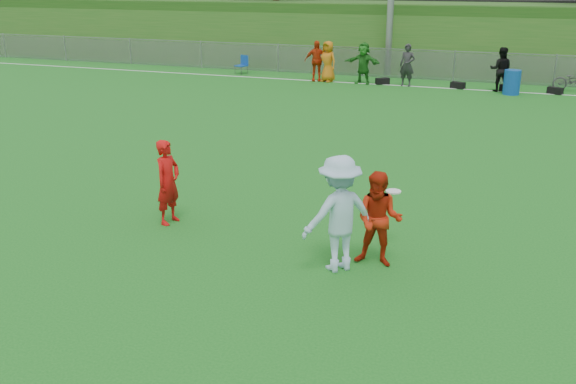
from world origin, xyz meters
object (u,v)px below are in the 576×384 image
at_px(player_red_center, 379,220).
at_px(player_blue, 339,214).
at_px(recycling_bin, 512,82).
at_px(bicycle, 575,80).
at_px(frisbee, 393,191).
at_px(player_red_left, 168,182).

xyz_separation_m(player_red_center, player_blue, (-0.54, -0.35, 0.15)).
xyz_separation_m(recycling_bin, bicycle, (2.28, 1.57, -0.04)).
bearing_deg(recycling_bin, player_red_center, -95.17).
xyz_separation_m(player_red_center, frisbee, (0.06, 0.77, 0.22)).
relative_size(player_blue, frisbee, 7.15).
bearing_deg(recycling_bin, bicycle, 34.64).
bearing_deg(player_blue, player_red_left, -57.95).
distance_m(player_red_left, frisbee, 4.05).
distance_m(player_red_center, bicycle, 18.53).
relative_size(player_red_left, player_red_center, 1.03).
bearing_deg(frisbee, player_red_center, -94.63).
bearing_deg(player_red_left, bicycle, -15.59).
relative_size(recycling_bin, bicycle, 0.57).
height_order(player_blue, frisbee, player_blue).
xyz_separation_m(player_red_center, recycling_bin, (1.50, 16.57, -0.29)).
bearing_deg(player_red_left, recycling_bin, -10.69).
bearing_deg(player_blue, player_red_center, 168.80).
bearing_deg(player_red_left, player_red_center, -88.80).
bearing_deg(player_red_center, frisbee, 84.39).
distance_m(player_blue, frisbee, 1.27).
relative_size(player_red_left, recycling_bin, 1.68).
bearing_deg(player_red_center, player_blue, -147.89).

